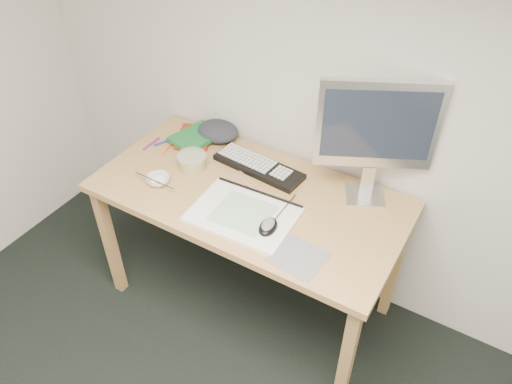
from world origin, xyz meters
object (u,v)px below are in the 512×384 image
at_px(sketchpad, 243,214).
at_px(monitor, 377,129).
at_px(rice_bowl, 158,180).
at_px(keyboard, 259,167).
at_px(desk, 249,207).

xyz_separation_m(sketchpad, monitor, (0.40, 0.38, 0.35)).
height_order(monitor, rice_bowl, monitor).
distance_m(sketchpad, rice_bowl, 0.45).
bearing_deg(keyboard, monitor, 13.61).
xyz_separation_m(desk, sketchpad, (0.06, -0.13, 0.09)).
height_order(desk, keyboard, keyboard).
bearing_deg(keyboard, rice_bowl, -130.80).
bearing_deg(rice_bowl, keyboard, 43.72).
height_order(sketchpad, keyboard, keyboard).
relative_size(sketchpad, rice_bowl, 4.04).
height_order(desk, rice_bowl, rice_bowl).
height_order(sketchpad, rice_bowl, rice_bowl).
xyz_separation_m(keyboard, monitor, (0.50, 0.07, 0.34)).
distance_m(sketchpad, monitor, 0.65).
distance_m(sketchpad, keyboard, 0.33).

